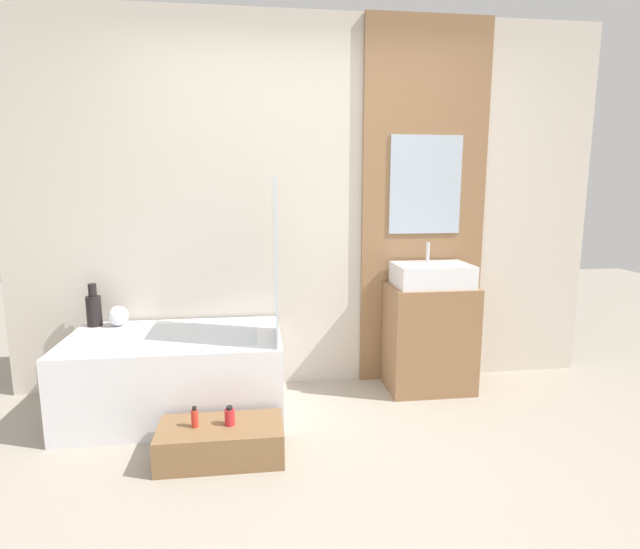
{
  "coord_description": "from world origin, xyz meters",
  "views": [
    {
      "loc": [
        -0.39,
        -1.98,
        1.45
      ],
      "look_at": [
        -0.05,
        0.68,
        0.97
      ],
      "focal_mm": 28.0,
      "sensor_mm": 36.0,
      "label": 1
    }
  ],
  "objects_px": {
    "vase_round_light": "(118,316)",
    "bottle_soap_primary": "(195,418)",
    "vase_tall_dark": "(94,309)",
    "wooden_step_bench": "(221,442)",
    "bathtub": "(177,374)",
    "sink": "(432,275)",
    "bottle_soap_secondary": "(230,416)"
  },
  "relations": [
    {
      "from": "vase_tall_dark",
      "to": "bottle_soap_primary",
      "type": "relative_size",
      "value": 2.53
    },
    {
      "from": "wooden_step_bench",
      "to": "sink",
      "type": "relative_size",
      "value": 1.28
    },
    {
      "from": "bottle_soap_primary",
      "to": "bottle_soap_secondary",
      "type": "distance_m",
      "value": 0.18
    },
    {
      "from": "bathtub",
      "to": "bottle_soap_primary",
      "type": "xyz_separation_m",
      "value": [
        0.18,
        -0.6,
        -0.02
      ]
    },
    {
      "from": "vase_tall_dark",
      "to": "vase_round_light",
      "type": "relative_size",
      "value": 2.14
    },
    {
      "from": "vase_tall_dark",
      "to": "wooden_step_bench",
      "type": "bearing_deg",
      "value": -45.43
    },
    {
      "from": "wooden_step_bench",
      "to": "vase_round_light",
      "type": "xyz_separation_m",
      "value": [
        -0.72,
        0.87,
        0.49
      ]
    },
    {
      "from": "bottle_soap_primary",
      "to": "vase_round_light",
      "type": "bearing_deg",
      "value": 124.03
    },
    {
      "from": "bathtub",
      "to": "bottle_soap_secondary",
      "type": "height_order",
      "value": "bathtub"
    },
    {
      "from": "bathtub",
      "to": "bottle_soap_primary",
      "type": "bearing_deg",
      "value": -73.12
    },
    {
      "from": "sink",
      "to": "vase_round_light",
      "type": "relative_size",
      "value": 3.85
    },
    {
      "from": "bathtub",
      "to": "vase_round_light",
      "type": "xyz_separation_m",
      "value": [
        -0.41,
        0.27,
        0.32
      ]
    },
    {
      "from": "sink",
      "to": "bottle_soap_primary",
      "type": "bearing_deg",
      "value": -153.64
    },
    {
      "from": "vase_tall_dark",
      "to": "vase_round_light",
      "type": "distance_m",
      "value": 0.17
    },
    {
      "from": "wooden_step_bench",
      "to": "bathtub",
      "type": "bearing_deg",
      "value": 117.68
    },
    {
      "from": "vase_tall_dark",
      "to": "bottle_soap_primary",
      "type": "height_order",
      "value": "vase_tall_dark"
    },
    {
      "from": "bottle_soap_primary",
      "to": "bottle_soap_secondary",
      "type": "height_order",
      "value": "bottle_soap_primary"
    },
    {
      "from": "bathtub",
      "to": "wooden_step_bench",
      "type": "xyz_separation_m",
      "value": [
        0.31,
        -0.6,
        -0.17
      ]
    },
    {
      "from": "bathtub",
      "to": "vase_tall_dark",
      "type": "distance_m",
      "value": 0.74
    },
    {
      "from": "vase_round_light",
      "to": "bottle_soap_secondary",
      "type": "height_order",
      "value": "vase_round_light"
    },
    {
      "from": "vase_tall_dark",
      "to": "bottle_soap_secondary",
      "type": "relative_size",
      "value": 2.74
    },
    {
      "from": "bathtub",
      "to": "sink",
      "type": "height_order",
      "value": "sink"
    },
    {
      "from": "wooden_step_bench",
      "to": "vase_round_light",
      "type": "bearing_deg",
      "value": 129.58
    },
    {
      "from": "sink",
      "to": "vase_tall_dark",
      "type": "bearing_deg",
      "value": 176.94
    },
    {
      "from": "bathtub",
      "to": "wooden_step_bench",
      "type": "height_order",
      "value": "bathtub"
    },
    {
      "from": "sink",
      "to": "vase_tall_dark",
      "type": "height_order",
      "value": "sink"
    },
    {
      "from": "vase_round_light",
      "to": "bottle_soap_primary",
      "type": "height_order",
      "value": "vase_round_light"
    },
    {
      "from": "vase_round_light",
      "to": "bottle_soap_primary",
      "type": "relative_size",
      "value": 1.18
    },
    {
      "from": "bathtub",
      "to": "vase_tall_dark",
      "type": "bearing_deg",
      "value": 152.54
    },
    {
      "from": "vase_tall_dark",
      "to": "vase_round_light",
      "type": "xyz_separation_m",
      "value": [
        0.16,
        -0.02,
        -0.05
      ]
    },
    {
      "from": "vase_round_light",
      "to": "bottle_soap_secondary",
      "type": "relative_size",
      "value": 1.28
    },
    {
      "from": "wooden_step_bench",
      "to": "sink",
      "type": "distance_m",
      "value": 1.78
    }
  ]
}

